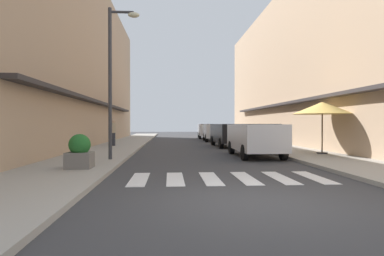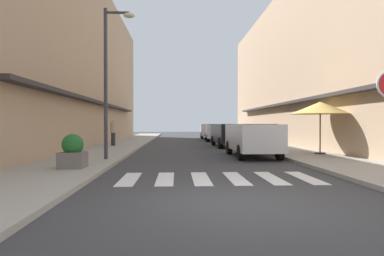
{
  "view_description": "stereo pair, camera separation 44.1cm",
  "coord_description": "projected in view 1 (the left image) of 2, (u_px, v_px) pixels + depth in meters",
  "views": [
    {
      "loc": [
        -1.56,
        -6.13,
        1.47
      ],
      "look_at": [
        -0.11,
        15.78,
        1.2
      ],
      "focal_mm": 31.22,
      "sensor_mm": 36.0,
      "label": 1
    },
    {
      "loc": [
        -1.12,
        -6.16,
        1.47
      ],
      "look_at": [
        -0.11,
        15.78,
        1.2
      ],
      "focal_mm": 31.22,
      "sensor_mm": 36.0,
      "label": 2
    }
  ],
  "objects": [
    {
      "name": "planter_corner",
      "position": [
        80.0,
        152.0,
        10.18
      ],
      "size": [
        0.75,
        0.75,
        1.04
      ],
      "color": "slate",
      "rests_on": "sidewalk_left"
    },
    {
      "name": "pedestrian_walking_near",
      "position": [
        113.0,
        132.0,
        20.67
      ],
      "size": [
        0.34,
        0.34,
        1.65
      ],
      "rotation": [
        0.0,
        0.0,
        1.44
      ],
      "color": "#282B33",
      "rests_on": "sidewalk_left"
    },
    {
      "name": "parked_car_far",
      "position": [
        215.0,
        130.0,
        28.29
      ],
      "size": [
        1.92,
        4.12,
        1.47
      ],
      "color": "silver",
      "rests_on": "ground_plane"
    },
    {
      "name": "cafe_umbrella",
      "position": [
        322.0,
        108.0,
        15.13
      ],
      "size": [
        2.64,
        2.64,
        2.35
      ],
      "color": "#262626",
      "rests_on": "sidewalk_right"
    },
    {
      "name": "sidewalk_left",
      "position": [
        119.0,
        146.0,
        20.92
      ],
      "size": [
        2.97,
        52.59,
        0.12
      ],
      "primitive_type": "cube",
      "color": "#9E998E",
      "rests_on": "ground_plane"
    },
    {
      "name": "building_row_right",
      "position": [
        322.0,
        65.0,
        22.62
      ],
      "size": [
        5.5,
        35.81,
        10.97
      ],
      "color": "tan",
      "rests_on": "ground_plane"
    },
    {
      "name": "crosswalk",
      "position": [
        228.0,
        178.0,
        8.97
      ],
      "size": [
        5.2,
        2.2,
        0.01
      ],
      "color": "silver",
      "rests_on": "ground_plane"
    },
    {
      "name": "parked_car_mid",
      "position": [
        229.0,
        132.0,
        21.45
      ],
      "size": [
        1.94,
        4.52,
        1.47
      ],
      "color": "black",
      "rests_on": "ground_plane"
    },
    {
      "name": "ground_plane",
      "position": [
        194.0,
        147.0,
        21.23
      ],
      "size": [
        82.65,
        82.65,
        0.0
      ],
      "primitive_type": "plane",
      "color": "#38383A"
    },
    {
      "name": "parked_car_near",
      "position": [
        255.0,
        136.0,
        14.87
      ],
      "size": [
        1.81,
        4.4,
        1.47
      ],
      "color": "silver",
      "rests_on": "ground_plane"
    },
    {
      "name": "building_row_left",
      "position": [
        58.0,
        59.0,
        21.46
      ],
      "size": [
        5.5,
        35.81,
        11.37
      ],
      "color": "tan",
      "rests_on": "ground_plane"
    },
    {
      "name": "street_lamp",
      "position": [
        115.0,
        68.0,
        12.71
      ],
      "size": [
        1.19,
        0.28,
        5.77
      ],
      "color": "#38383D",
      "rests_on": "sidewalk_left"
    },
    {
      "name": "sidewalk_right",
      "position": [
        268.0,
        146.0,
        21.55
      ],
      "size": [
        2.97,
        52.59,
        0.12
      ],
      "primitive_type": "cube",
      "color": "#9E998E",
      "rests_on": "ground_plane"
    },
    {
      "name": "parked_car_distant",
      "position": [
        207.0,
        129.0,
        33.95
      ],
      "size": [
        1.97,
        4.46,
        1.47
      ],
      "color": "silver",
      "rests_on": "ground_plane"
    }
  ]
}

